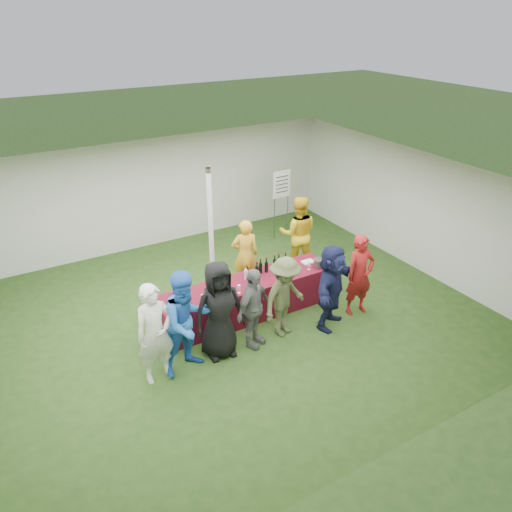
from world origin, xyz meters
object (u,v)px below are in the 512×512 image
customer_0 (155,334)px  customer_1 (187,322)px  staff_pourer (245,255)px  staff_back (298,233)px  customer_2 (219,310)px  customer_6 (360,275)px  customer_4 (285,297)px  serving_table (247,298)px  customer_5 (331,287)px  customer_3 (253,309)px  wine_list_sign (282,189)px  dump_bucket (319,263)px

customer_0 → customer_1: 0.54m
staff_pourer → customer_0: bearing=52.9°
staff_back → customer_1: (-3.59, -2.03, 0.04)m
customer_0 → customer_2: customer_2 is taller
customer_6 → staff_pourer: bearing=132.4°
customer_4 → customer_6: customer_6 is taller
staff_pourer → serving_table: bearing=81.0°
staff_back → customer_5: (-0.78, -2.21, -0.04)m
customer_3 → staff_back: bearing=13.0°
customer_0 → staff_back: bearing=22.4°
customer_6 → wine_list_sign: bearing=85.9°
customer_3 → customer_4: 0.67m
customer_6 → customer_1: bearing=-176.0°
customer_0 → customer_4: size_ratio=1.11×
customer_1 → wine_list_sign: bearing=30.2°
customer_4 → staff_back: bearing=32.3°
customer_1 → customer_5: size_ratio=1.09×
staff_back → customer_3: staff_back is taller
dump_bucket → staff_back: 1.40m
dump_bucket → customer_4: 1.42m
customer_0 → customer_6: (4.10, -0.11, -0.04)m
wine_list_sign → customer_0: bearing=-142.2°
dump_bucket → customer_5: bearing=-112.1°
dump_bucket → customer_2: (-2.55, -0.61, 0.06)m
dump_bucket → customer_6: customer_6 is taller
wine_list_sign → staff_back: (-0.63, -1.67, -0.44)m
wine_list_sign → customer_6: (-0.65, -3.80, -0.48)m
customer_3 → staff_pourer: bearing=37.0°
serving_table → dump_bucket: bearing=-8.2°
serving_table → customer_4: size_ratio=2.29×
dump_bucket → customer_4: customer_4 is taller
customer_4 → customer_5: bearing=-30.5°
serving_table → customer_1: size_ratio=1.96×
customer_0 → customer_1: bearing=-5.3°
wine_list_sign → customer_5: bearing=-109.9°
staff_back → customer_1: size_ratio=0.96×
staff_back → customer_4: staff_back is taller
customer_0 → customer_4: 2.45m
staff_pourer → customer_5: (0.70, -2.03, 0.05)m
staff_back → customer_0: size_ratio=1.01×
dump_bucket → staff_pourer: staff_pourer is taller
customer_3 → customer_5: customer_5 is taller
customer_0 → customer_3: 1.78m
staff_back → customer_4: size_ratio=1.12×
staff_back → customer_6: 2.13m
serving_table → customer_4: bearing=-72.5°
customer_2 → customer_6: (2.95, -0.18, -0.07)m
staff_pourer → customer_6: 2.43m
customer_2 → customer_5: size_ratio=1.07×
dump_bucket → customer_3: 2.04m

